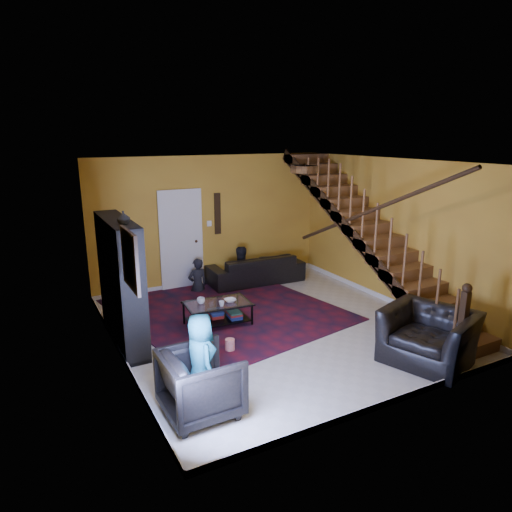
{
  "coord_description": "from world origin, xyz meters",
  "views": [
    {
      "loc": [
        -3.72,
        -6.32,
        3.23
      ],
      "look_at": [
        -0.14,
        0.4,
        1.18
      ],
      "focal_mm": 32.0,
      "sensor_mm": 36.0,
      "label": 1
    }
  ],
  "objects_px": {
    "armchair_right": "(428,336)",
    "armchair_left": "(201,383)",
    "bookshelf": "(122,284)",
    "sofa": "(256,269)",
    "coffee_table": "(218,312)"
  },
  "relations": [
    {
      "from": "armchair_right",
      "to": "armchair_left",
      "type": "bearing_deg",
      "value": -115.26
    },
    {
      "from": "coffee_table",
      "to": "sofa",
      "type": "bearing_deg",
      "value": 46.68
    },
    {
      "from": "armchair_right",
      "to": "sofa",
      "type": "bearing_deg",
      "value": 166.64
    },
    {
      "from": "bookshelf",
      "to": "armchair_left",
      "type": "xyz_separation_m",
      "value": [
        0.35,
        -2.4,
        -0.57
      ]
    },
    {
      "from": "armchair_right",
      "to": "coffee_table",
      "type": "height_order",
      "value": "armchair_right"
    },
    {
      "from": "armchair_left",
      "to": "coffee_table",
      "type": "xyz_separation_m",
      "value": [
        1.21,
        2.29,
        -0.16
      ]
    },
    {
      "from": "armchair_right",
      "to": "coffee_table",
      "type": "xyz_separation_m",
      "value": [
        -2.19,
        2.63,
        -0.15
      ]
    },
    {
      "from": "bookshelf",
      "to": "coffee_table",
      "type": "xyz_separation_m",
      "value": [
        1.56,
        -0.11,
        -0.73
      ]
    },
    {
      "from": "bookshelf",
      "to": "armchair_left",
      "type": "height_order",
      "value": "bookshelf"
    },
    {
      "from": "sofa",
      "to": "coffee_table",
      "type": "xyz_separation_m",
      "value": [
        -1.7,
        -1.81,
        -0.07
      ]
    },
    {
      "from": "armchair_right",
      "to": "coffee_table",
      "type": "bearing_deg",
      "value": -159.79
    },
    {
      "from": "sofa",
      "to": "armchair_left",
      "type": "relative_size",
      "value": 2.44
    },
    {
      "from": "bookshelf",
      "to": "coffee_table",
      "type": "relative_size",
      "value": 1.74
    },
    {
      "from": "armchair_left",
      "to": "armchair_right",
      "type": "height_order",
      "value": "armchair_left"
    },
    {
      "from": "armchair_left",
      "to": "armchair_right",
      "type": "distance_m",
      "value": 3.41
    }
  ]
}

